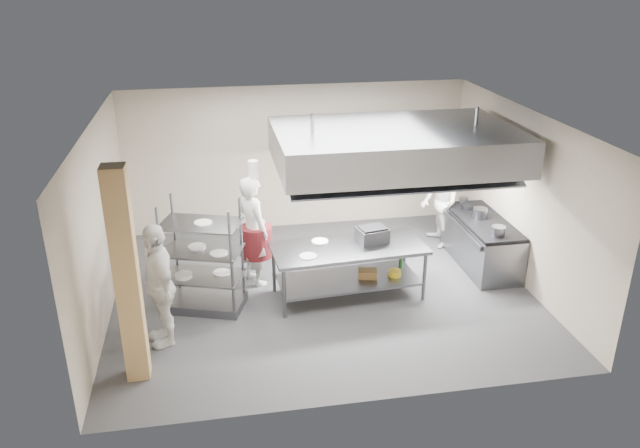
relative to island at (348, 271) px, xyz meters
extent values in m
plane|color=#272729|center=(-0.39, 0.23, -0.46)|extent=(7.00, 7.00, 0.00)
plane|color=silver|center=(-0.39, 0.23, 2.54)|extent=(7.00, 7.00, 0.00)
plane|color=tan|center=(-0.39, 3.23, 1.04)|extent=(7.00, 0.00, 7.00)
plane|color=tan|center=(-3.89, 0.23, 1.04)|extent=(0.00, 6.00, 6.00)
plane|color=tan|center=(3.11, 0.23, 1.04)|extent=(0.00, 6.00, 6.00)
cube|color=tan|center=(-3.29, -1.67, 1.04)|extent=(0.30, 0.30, 3.00)
cube|color=gray|center=(0.91, 0.63, 1.94)|extent=(4.00, 2.50, 0.60)
cube|color=white|center=(0.01, 0.63, 1.62)|extent=(1.60, 0.12, 0.04)
cube|color=white|center=(1.81, 0.63, 1.62)|extent=(1.60, 0.12, 0.04)
cube|color=gray|center=(1.41, 3.07, 1.04)|extent=(1.50, 0.28, 0.04)
cube|color=gray|center=(0.00, 0.00, 0.42)|extent=(2.60, 1.23, 0.06)
cube|color=slate|center=(0.00, 0.00, -0.16)|extent=(2.39, 1.11, 0.04)
cube|color=gray|center=(2.69, 0.73, -0.04)|extent=(0.80, 2.00, 0.84)
cube|color=black|center=(2.69, 0.73, 0.41)|extent=(0.78, 1.96, 0.06)
imported|color=white|center=(-1.51, 0.77, 0.53)|extent=(0.75, 0.85, 1.96)
imported|color=white|center=(2.21, 1.73, 0.43)|extent=(0.69, 0.87, 1.76)
imported|color=silver|center=(-2.99, -0.86, 0.49)|extent=(0.77, 1.19, 1.89)
cube|color=slate|center=(0.43, 0.14, 0.57)|extent=(0.55, 0.47, 0.24)
cube|color=brown|center=(0.33, -0.02, -0.07)|extent=(0.35, 0.27, 0.14)
cylinder|color=gray|center=(2.65, 0.83, 0.54)|extent=(0.26, 0.26, 0.18)
cylinder|color=white|center=(-2.37, 0.03, 0.13)|extent=(0.28, 0.28, 0.05)
camera|label=1|loc=(-2.10, -9.09, 4.77)|focal=35.00mm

